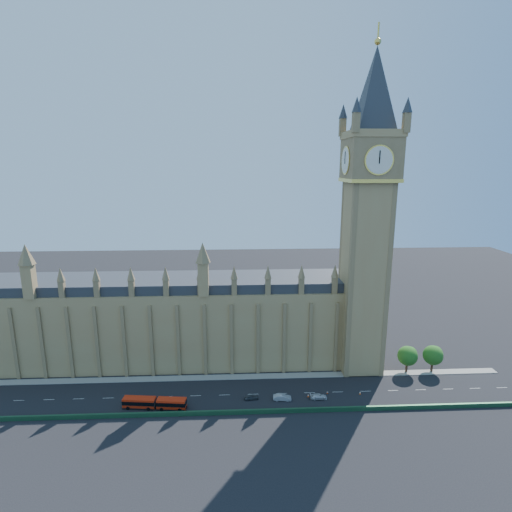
{
  "coord_description": "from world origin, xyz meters",
  "views": [
    {
      "loc": [
        0.06,
        -100.41,
        62.44
      ],
      "look_at": [
        5.32,
        10.0,
        37.49
      ],
      "focal_mm": 28.0,
      "sensor_mm": 36.0,
      "label": 1
    }
  ],
  "objects_px": {
    "red_bus": "(155,403)",
    "car_white": "(319,397)",
    "car_silver": "(282,397)",
    "car_grey": "(251,397)"
  },
  "relations": [
    {
      "from": "red_bus",
      "to": "car_grey",
      "type": "distance_m",
      "value": 25.73
    },
    {
      "from": "car_grey",
      "to": "car_silver",
      "type": "xyz_separation_m",
      "value": [
        8.5,
        -0.8,
        0.17
      ]
    },
    {
      "from": "car_silver",
      "to": "car_grey",
      "type": "bearing_deg",
      "value": 90.2
    },
    {
      "from": "car_grey",
      "to": "car_silver",
      "type": "bearing_deg",
      "value": -103.35
    },
    {
      "from": "red_bus",
      "to": "car_white",
      "type": "bearing_deg",
      "value": 9.02
    },
    {
      "from": "red_bus",
      "to": "car_silver",
      "type": "xyz_separation_m",
      "value": [
        34.05,
        2.09,
        -0.69
      ]
    },
    {
      "from": "car_grey",
      "to": "red_bus",
      "type": "bearing_deg",
      "value": 88.47
    },
    {
      "from": "red_bus",
      "to": "car_white",
      "type": "xyz_separation_m",
      "value": [
        44.09,
        2.22,
        -0.82
      ]
    },
    {
      "from": "car_white",
      "to": "red_bus",
      "type": "bearing_deg",
      "value": 91.93
    },
    {
      "from": "red_bus",
      "to": "car_white",
      "type": "relative_size",
      "value": 3.62
    }
  ]
}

